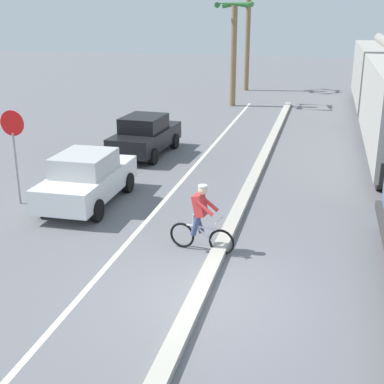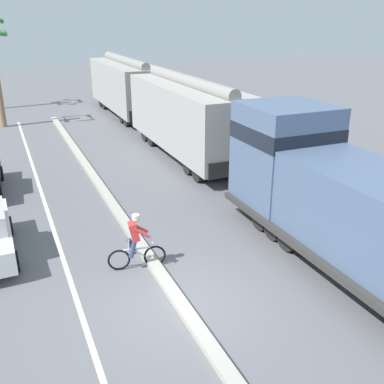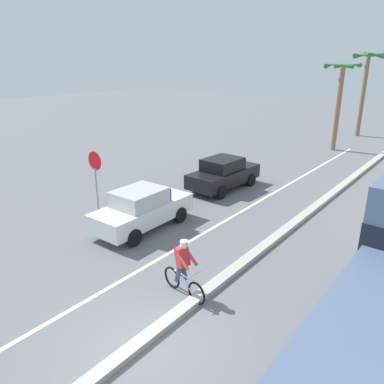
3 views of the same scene
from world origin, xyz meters
The scene contains 7 objects.
ground_plane centered at (0.00, 0.00, 0.00)m, with size 120.00×120.00×0.00m, color slate.
median_curb centered at (0.00, 6.00, 0.08)m, with size 0.36×36.00×0.16m, color #B2AD9E.
lane_stripe centered at (-2.40, 6.00, 0.00)m, with size 0.14×36.00×0.01m, color silver.
locomotive centered at (5.30, -0.25, 1.80)m, with size 3.10×11.61×4.20m.
hopper_car_lead centered at (5.30, 11.91, 2.08)m, with size 2.90×10.60×4.18m.
hopper_car_middle centered at (5.30, 23.51, 2.08)m, with size 2.90×10.60×4.18m.
cyclist centered at (-0.48, 2.13, 0.82)m, with size 1.69×0.53×1.71m.
Camera 2 is at (-3.55, -9.06, 6.96)m, focal length 42.00 mm.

